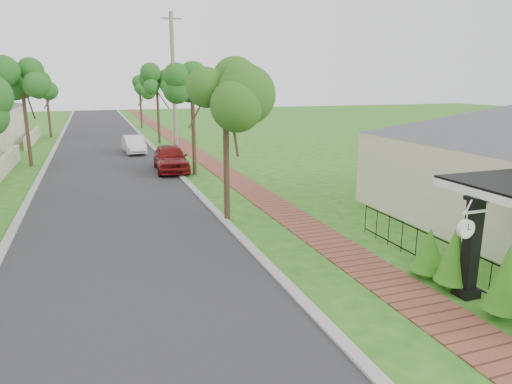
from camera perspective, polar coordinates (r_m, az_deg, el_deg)
ground at (r=10.92m, az=2.76°, el=-14.22°), size 160.00×160.00×0.00m
road at (r=29.37m, az=-17.94°, el=2.98°), size 7.00×120.00×0.02m
kerb_right at (r=29.68m, az=-10.89°, el=3.51°), size 0.30×120.00×0.10m
kerb_left at (r=29.51m, az=-25.03°, el=2.40°), size 0.30×120.00×0.10m
sidewalk at (r=30.18m, az=-6.00°, el=3.84°), size 1.50×120.00×0.03m
porch_post at (r=12.12m, az=25.24°, el=-6.90°), size 0.48×0.48×2.52m
picket_fence at (r=13.21m, az=23.04°, el=-7.73°), size 0.03×8.02×1.00m
street_trees at (r=35.77m, az=-18.70°, el=12.05°), size 10.70×37.65×5.89m
hedge_row at (r=11.81m, az=26.47°, el=-8.78°), size 0.84×4.25×2.23m
parked_car_red at (r=26.98m, az=-10.61°, el=4.17°), size 2.05×4.59×1.53m
parked_car_white at (r=34.52m, az=-15.01°, el=5.74°), size 1.51×3.88×1.26m
near_tree at (r=16.56m, az=-3.84°, el=11.30°), size 2.17×2.17×5.56m
utility_pole at (r=29.33m, az=-10.23°, el=12.54°), size 1.20×0.24×9.17m
station_clock at (r=11.17m, az=24.82°, el=-4.04°), size 0.81×0.13×0.61m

